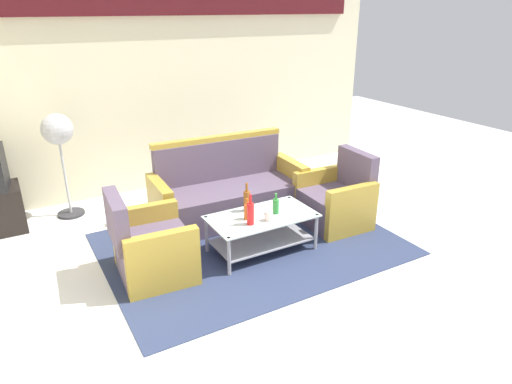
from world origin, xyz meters
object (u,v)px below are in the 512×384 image
(coffee_table, at_px, (262,228))
(bottle_orange, at_px, (247,211))
(bottle_red, at_px, (250,213))
(armchair_left, at_px, (151,248))
(bottle_brown, at_px, (247,201))
(couch, at_px, (228,194))
(bottle_green, at_px, (276,206))
(cup, at_px, (269,216))
(armchair_right, at_px, (336,201))
(pedestal_fan, at_px, (58,135))

(coffee_table, xyz_separation_m, bottle_orange, (-0.17, 0.01, 0.22))
(bottle_red, bearing_deg, bottle_orange, 76.74)
(armchair_left, relative_size, coffee_table, 0.77)
(bottle_brown, bearing_deg, bottle_red, -111.60)
(couch, distance_m, bottle_green, 0.94)
(couch, bearing_deg, cup, 89.48)
(bottle_green, distance_m, cup, 0.19)
(armchair_right, xyz_separation_m, bottle_orange, (-1.25, -0.13, 0.21))
(couch, xyz_separation_m, cup, (-0.05, -1.03, 0.14))
(bottle_red, bearing_deg, coffee_table, 30.62)
(bottle_green, height_order, cup, bottle_green)
(couch, height_order, pedestal_fan, pedestal_fan)
(couch, relative_size, bottle_red, 5.74)
(coffee_table, xyz_separation_m, bottle_green, (0.16, -0.02, 0.22))
(bottle_green, bearing_deg, couch, 96.06)
(armchair_right, height_order, coffee_table, armchair_right)
(bottle_green, height_order, bottle_red, bottle_red)
(armchair_right, bearing_deg, bottle_red, 103.23)
(couch, height_order, bottle_orange, couch)
(bottle_green, bearing_deg, cup, -143.25)
(bottle_orange, bearing_deg, armchair_right, 5.86)
(coffee_table, relative_size, bottle_brown, 3.51)
(bottle_green, distance_m, bottle_red, 0.37)
(bottle_red, bearing_deg, bottle_green, 15.22)
(bottle_red, xyz_separation_m, cup, (0.20, -0.02, -0.07))
(bottle_green, xyz_separation_m, bottle_orange, (-0.32, 0.03, 0.00))
(coffee_table, bearing_deg, armchair_right, 7.02)
(couch, relative_size, armchair_right, 2.15)
(bottle_red, xyz_separation_m, pedestal_fan, (-1.40, 2.07, 0.48))
(couch, xyz_separation_m, bottle_green, (0.10, -0.92, 0.18))
(bottle_red, relative_size, bottle_orange, 1.41)
(bottle_green, relative_size, bottle_red, 0.70)
(bottle_green, relative_size, bottle_brown, 0.71)
(armchair_right, height_order, bottle_red, armchair_right)
(armchair_right, relative_size, bottle_orange, 3.77)
(couch, distance_m, bottle_red, 1.07)
(armchair_left, bearing_deg, bottle_green, 87.78)
(armchair_left, relative_size, bottle_red, 2.67)
(armchair_right, distance_m, bottle_green, 0.97)
(armchair_right, distance_m, pedestal_fan, 3.32)
(couch, xyz_separation_m, bottle_brown, (-0.14, -0.72, 0.21))
(bottle_orange, bearing_deg, coffee_table, -1.74)
(armchair_right, distance_m, coffee_table, 1.10)
(cup, bearing_deg, couch, 87.08)
(armchair_right, xyz_separation_m, bottle_red, (-1.28, -0.25, 0.24))
(armchair_left, xyz_separation_m, bottle_brown, (1.07, 0.06, 0.24))
(couch, relative_size, bottle_orange, 8.11)
(couch, height_order, cup, couch)
(armchair_left, height_order, bottle_orange, armchair_left)
(couch, height_order, armchair_right, couch)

